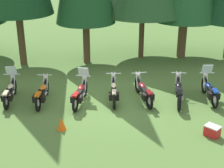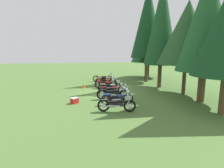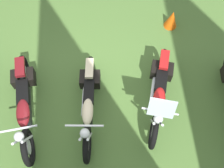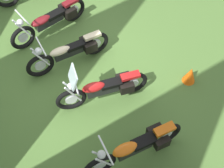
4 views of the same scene
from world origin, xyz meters
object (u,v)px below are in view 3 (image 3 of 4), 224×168
object	(u,v)px
motorcycle_4	(89,103)
traffic_cone	(172,19)
motorcycle_5	(25,103)
motorcycle_3	(159,92)

from	to	relation	value
motorcycle_4	traffic_cone	distance (m)	3.00
motorcycle_4	traffic_cone	world-z (taller)	motorcycle_4
motorcycle_5	traffic_cone	xyz separation A→B (m)	(-3.28, -2.14, -0.20)
motorcycle_3	motorcycle_4	xyz separation A→B (m)	(1.39, 0.14, -0.03)
motorcycle_5	traffic_cone	world-z (taller)	motorcycle_5
motorcycle_3	traffic_cone	xyz separation A→B (m)	(-0.63, -2.06, -0.22)
motorcycle_4	traffic_cone	bearing A→B (deg)	140.81
motorcycle_3	traffic_cone	distance (m)	2.17
motorcycle_3	motorcycle_5	distance (m)	2.64
motorcycle_4	motorcycle_5	xyz separation A→B (m)	(1.25, -0.06, 0.00)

